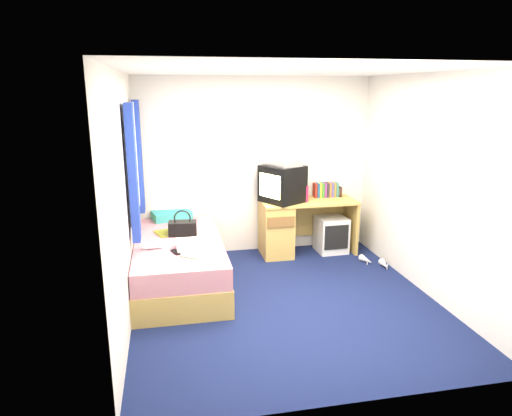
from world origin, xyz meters
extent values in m
plane|color=#0C1438|center=(0.00, 0.00, 0.00)|extent=(3.40, 3.40, 0.00)
plane|color=white|center=(0.00, 0.00, 2.40)|extent=(3.40, 3.40, 0.00)
plane|color=silver|center=(0.00, 1.70, 1.20)|extent=(3.20, 0.00, 3.20)
plane|color=silver|center=(0.00, -1.70, 1.20)|extent=(3.20, 0.00, 3.20)
plane|color=silver|center=(-1.60, 0.00, 1.20)|extent=(0.00, 3.40, 3.40)
plane|color=silver|center=(1.60, 0.00, 1.20)|extent=(0.00, 3.40, 3.40)
cube|color=tan|center=(-1.10, 0.70, 0.15)|extent=(1.00, 2.00, 0.30)
cube|color=brown|center=(-0.60, 0.30, 0.16)|extent=(0.02, 0.70, 0.18)
cube|color=silver|center=(-1.10, 0.70, 0.42)|extent=(0.98, 1.98, 0.24)
cube|color=blue|center=(-1.16, 1.60, 0.59)|extent=(0.56, 0.43, 0.11)
cube|color=tan|center=(0.69, 1.42, 0.73)|extent=(1.30, 0.55, 0.03)
cube|color=tan|center=(0.24, 1.42, 0.36)|extent=(0.40, 0.52, 0.72)
cube|color=tan|center=(1.32, 1.42, 0.36)|extent=(0.04, 0.52, 0.72)
cube|color=tan|center=(0.94, 1.67, 0.45)|extent=(0.78, 0.03, 0.55)
cube|color=silver|center=(1.03, 1.41, 0.25)|extent=(0.41, 0.41, 0.50)
cube|color=black|center=(0.32, 1.44, 1.00)|extent=(0.65, 0.66, 0.49)
cube|color=#EBEC95|center=(0.13, 1.32, 1.00)|extent=(0.21, 0.33, 0.31)
cube|color=#B0AFB2|center=(0.32, 1.44, 1.29)|extent=(0.48, 0.54, 0.09)
cube|color=maroon|center=(0.84, 1.60, 0.85)|extent=(0.03, 0.13, 0.20)
cube|color=navy|center=(0.87, 1.60, 0.85)|extent=(0.03, 0.13, 0.20)
cube|color=gold|center=(0.91, 1.60, 0.85)|extent=(0.03, 0.13, 0.20)
cube|color=#337F33|center=(0.94, 1.60, 0.85)|extent=(0.03, 0.13, 0.20)
cube|color=#7F337F|center=(0.98, 1.60, 0.85)|extent=(0.03, 0.13, 0.20)
cube|color=#262626|center=(1.01, 1.60, 0.85)|extent=(0.03, 0.13, 0.20)
cube|color=#B26633|center=(1.05, 1.60, 0.85)|extent=(0.03, 0.13, 0.20)
cube|color=#4C4C99|center=(1.08, 1.60, 0.85)|extent=(0.03, 0.13, 0.20)
cube|color=olive|center=(1.12, 1.60, 0.85)|extent=(0.03, 0.13, 0.20)
cube|color=#337272|center=(1.15, 1.60, 0.85)|extent=(0.03, 0.13, 0.20)
cube|color=black|center=(1.20, 1.58, 0.82)|extent=(0.02, 0.12, 0.14)
cylinder|color=#D01D48|center=(0.63, 1.37, 0.85)|extent=(0.08, 0.08, 0.21)
cylinder|color=silver|center=(0.59, 1.48, 0.83)|extent=(0.05, 0.05, 0.16)
cube|color=black|center=(-1.04, 0.88, 0.62)|extent=(0.34, 0.21, 0.16)
torus|color=black|center=(-1.04, 0.88, 0.74)|extent=(0.20, 0.03, 0.20)
cube|color=white|center=(-0.97, 0.34, 0.59)|extent=(0.32, 0.27, 0.10)
cube|color=#CED918|center=(-1.24, 0.97, 0.55)|extent=(0.29, 0.33, 0.01)
cylinder|color=silver|center=(-1.39, 0.44, 0.58)|extent=(0.21, 0.09, 0.07)
cube|color=orange|center=(-1.00, 0.10, 0.55)|extent=(0.22, 0.17, 0.01)
cube|color=black|center=(-1.14, 0.27, 0.55)|extent=(0.10, 0.17, 0.02)
cube|color=silver|center=(-1.58, 0.90, 1.45)|extent=(0.02, 0.90, 1.10)
cube|color=white|center=(-1.57, 0.90, 2.04)|extent=(0.06, 1.06, 0.08)
cube|color=white|center=(-1.57, 0.90, 0.86)|extent=(0.06, 1.06, 0.08)
cube|color=navy|center=(-1.53, 0.31, 1.40)|extent=(0.08, 0.24, 1.40)
cube|color=navy|center=(-1.53, 1.49, 1.40)|extent=(0.08, 0.24, 1.40)
cone|color=silver|center=(1.34, 0.88, 0.04)|extent=(0.14, 0.24, 0.09)
cone|color=silver|center=(1.50, 0.68, 0.04)|extent=(0.12, 0.23, 0.09)
camera|label=1|loc=(-1.19, -4.37, 2.23)|focal=32.00mm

